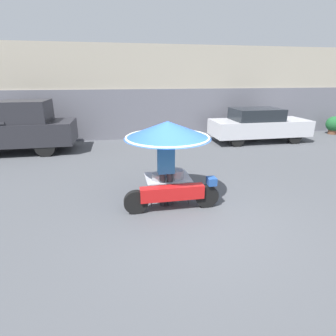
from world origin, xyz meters
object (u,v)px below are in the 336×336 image
at_px(parked_car, 258,125).
at_px(vendor_motorcycle_cart, 168,139).
at_px(potted_plant, 334,124).
at_px(pickup_truck, 10,129).
at_px(vendor_person, 166,168).

bearing_deg(parked_car, vendor_motorcycle_cart, -134.62).
bearing_deg(potted_plant, parked_car, -170.74).
height_order(vendor_motorcycle_cart, pickup_truck, pickup_truck).
distance_m(vendor_person, parked_car, 7.95).
height_order(parked_car, potted_plant, parked_car).
bearing_deg(vendor_motorcycle_cart, parked_car, 45.38).
xyz_separation_m(vendor_motorcycle_cart, pickup_truck, (-5.41, 5.46, -0.59)).
distance_m(vendor_motorcycle_cart, vendor_person, 0.69).
bearing_deg(parked_car, potted_plant, 9.26).
relative_size(parked_car, pickup_truck, 0.89).
bearing_deg(vendor_person, parked_car, 46.14).
bearing_deg(potted_plant, vendor_motorcycle_cart, -148.61).
height_order(vendor_person, potted_plant, vendor_person).
distance_m(vendor_person, potted_plant, 12.27).
height_order(vendor_motorcycle_cart, vendor_person, vendor_motorcycle_cart).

